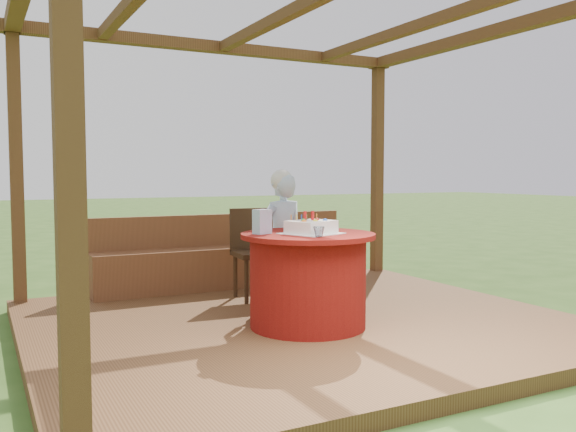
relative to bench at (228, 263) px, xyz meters
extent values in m
plane|color=#2F541C|center=(0.00, -1.72, -0.38)|extent=(60.00, 60.00, 0.00)
cube|color=brown|center=(0.00, -1.72, -0.32)|extent=(4.50, 4.00, 0.12)
cube|color=brown|center=(-2.13, -3.60, 1.03)|extent=(0.12, 0.12, 2.60)
cube|color=brown|center=(-2.13, 0.16, 1.03)|extent=(0.12, 0.12, 2.60)
cube|color=brown|center=(2.13, 0.16, 1.03)|extent=(0.12, 0.12, 2.60)
cube|color=brown|center=(0.00, 0.16, 2.40)|extent=(4.50, 0.14, 0.12)
cube|color=brown|center=(2.13, -1.72, 2.40)|extent=(0.14, 4.00, 0.12)
cube|color=brown|center=(0.00, -1.72, 2.40)|extent=(0.10, 3.70, 0.10)
cube|color=brown|center=(1.30, -1.72, 2.40)|extent=(0.10, 3.70, 0.10)
cube|color=brown|center=(0.00, -0.02, -0.04)|extent=(3.00, 0.42, 0.45)
cube|color=brown|center=(0.00, 0.16, 0.36)|extent=(3.00, 0.06, 0.35)
cylinder|color=maroon|center=(-0.08, -1.98, 0.10)|extent=(0.95, 0.95, 0.73)
cylinder|color=maroon|center=(-0.08, -1.98, 0.49)|extent=(1.10, 1.10, 0.04)
cube|color=#362111|center=(0.02, -0.78, 0.19)|extent=(0.49, 0.49, 0.05)
cylinder|color=#362111|center=(-0.18, -0.94, -0.04)|extent=(0.04, 0.04, 0.45)
cylinder|color=#362111|center=(0.18, -0.97, -0.04)|extent=(0.04, 0.04, 0.45)
cylinder|color=#362111|center=(-0.15, -0.58, -0.04)|extent=(0.04, 0.04, 0.45)
cylinder|color=#362111|center=(0.21, -0.61, -0.04)|extent=(0.04, 0.04, 0.45)
cube|color=#362111|center=(0.03, -0.57, 0.41)|extent=(0.46, 0.08, 0.45)
imported|color=#9DC2EA|center=(0.08, -1.19, 0.36)|extent=(0.48, 0.34, 1.25)
sphere|color=white|center=(0.08, -1.19, 0.93)|extent=(0.21, 0.21, 0.21)
cube|color=white|center=(-0.08, -2.04, 0.51)|extent=(0.52, 0.52, 0.01)
cube|color=white|center=(-0.08, -2.04, 0.57)|extent=(0.43, 0.39, 0.10)
cylinder|color=red|center=(-0.12, -2.00, 0.65)|extent=(0.03, 0.03, 0.08)
cylinder|color=red|center=(-0.05, -2.00, 0.65)|extent=(0.03, 0.03, 0.08)
sphere|color=orange|center=(-0.18, -2.10, 0.63)|extent=(0.04, 0.04, 0.04)
sphere|color=yellow|center=(-0.08, -2.11, 0.63)|extent=(0.04, 0.04, 0.04)
sphere|color=blue|center=(0.02, -2.09, 0.63)|extent=(0.04, 0.04, 0.04)
sphere|color=green|center=(-0.14, -2.02, 0.63)|extent=(0.04, 0.04, 0.04)
sphere|color=red|center=(-0.01, -2.01, 0.63)|extent=(0.04, 0.04, 0.04)
cube|color=#C680AC|center=(-0.44, -1.87, 0.61)|extent=(0.16, 0.13, 0.20)
imported|color=white|center=(-0.16, -2.30, 0.55)|extent=(0.09, 0.09, 0.08)
camera|label=1|loc=(-2.48, -6.31, 1.00)|focal=38.00mm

